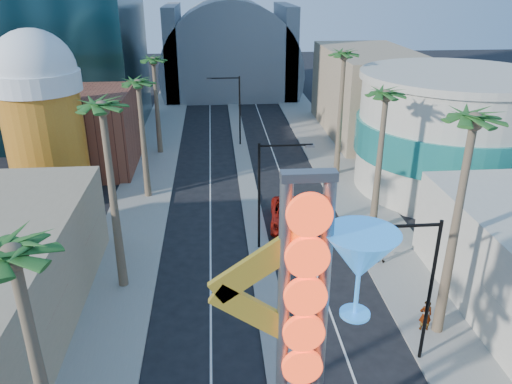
% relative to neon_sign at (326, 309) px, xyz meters
% --- Properties ---
extents(sidewalk_west, '(5.00, 100.00, 0.15)m').
position_rel_neon_sign_xyz_m(sidewalk_west, '(-10.32, 32.04, -7.23)').
color(sidewalk_west, gray).
rests_on(sidewalk_west, ground).
extents(sidewalk_east, '(5.00, 100.00, 0.15)m').
position_rel_neon_sign_xyz_m(sidewalk_east, '(8.68, 32.04, -7.23)').
color(sidewalk_east, gray).
rests_on(sidewalk_east, ground).
extents(median, '(1.60, 84.00, 0.15)m').
position_rel_neon_sign_xyz_m(median, '(-0.82, 35.04, -7.23)').
color(median, gray).
rests_on(median, ground).
extents(brick_filler_west, '(10.00, 10.00, 8.00)m').
position_rel_neon_sign_xyz_m(brick_filler_west, '(-16.82, 35.04, -3.31)').
color(brick_filler_west, brown).
rests_on(brick_filler_west, ground).
extents(filler_east, '(10.00, 20.00, 10.00)m').
position_rel_neon_sign_xyz_m(filler_east, '(15.18, 45.04, -2.31)').
color(filler_east, '#9D8765').
rests_on(filler_east, ground).
extents(beer_mug, '(7.00, 7.00, 14.50)m').
position_rel_neon_sign_xyz_m(beer_mug, '(-17.82, 27.04, 0.54)').
color(beer_mug, '#C6631A').
rests_on(beer_mug, ground).
extents(turquoise_building, '(16.60, 16.60, 10.60)m').
position_rel_neon_sign_xyz_m(turquoise_building, '(17.18, 27.04, -2.06)').
color(turquoise_building, beige).
rests_on(turquoise_building, ground).
extents(canopy, '(22.00, 16.00, 22.00)m').
position_rel_neon_sign_xyz_m(canopy, '(-0.82, 69.04, -3.00)').
color(canopy, slate).
rests_on(canopy, ground).
extents(neon_sign, '(6.53, 2.60, 12.55)m').
position_rel_neon_sign_xyz_m(neon_sign, '(0.00, 0.00, 0.00)').
color(neon_sign, gray).
rests_on(neon_sign, ground).
extents(streetlight_0, '(3.79, 0.25, 8.00)m').
position_rel_neon_sign_xyz_m(streetlight_0, '(-0.27, 17.04, -2.43)').
color(streetlight_0, black).
rests_on(streetlight_0, ground).
extents(streetlight_1, '(3.79, 0.25, 8.00)m').
position_rel_neon_sign_xyz_m(streetlight_1, '(-1.36, 41.04, -2.43)').
color(streetlight_1, black).
rests_on(streetlight_1, ground).
extents(streetlight_2, '(3.45, 0.25, 8.00)m').
position_rel_neon_sign_xyz_m(streetlight_2, '(5.91, 5.04, -2.47)').
color(streetlight_2, black).
rests_on(streetlight_2, ground).
extents(palm_0, '(2.40, 2.40, 11.70)m').
position_rel_neon_sign_xyz_m(palm_0, '(-9.82, -0.96, 2.62)').
color(palm_0, brown).
rests_on(palm_0, ground).
extents(palm_1, '(2.40, 2.40, 12.70)m').
position_rel_neon_sign_xyz_m(palm_1, '(-9.82, 13.04, 3.52)').
color(palm_1, brown).
rests_on(palm_1, ground).
extents(palm_2, '(2.40, 2.40, 11.20)m').
position_rel_neon_sign_xyz_m(palm_2, '(-9.82, 27.04, 2.17)').
color(palm_2, brown).
rests_on(palm_2, ground).
extents(palm_3, '(2.40, 2.40, 11.20)m').
position_rel_neon_sign_xyz_m(palm_3, '(-9.82, 39.04, 2.17)').
color(palm_3, brown).
rests_on(palm_3, ground).
extents(palm_5, '(2.40, 2.40, 13.20)m').
position_rel_neon_sign_xyz_m(palm_5, '(8.18, 7.04, 3.96)').
color(palm_5, brown).
rests_on(palm_5, ground).
extents(palm_6, '(2.40, 2.40, 11.70)m').
position_rel_neon_sign_xyz_m(palm_6, '(8.18, 19.04, 2.62)').
color(palm_6, brown).
rests_on(palm_6, ground).
extents(palm_7, '(2.40, 2.40, 12.70)m').
position_rel_neon_sign_xyz_m(palm_7, '(8.18, 31.04, 3.52)').
color(palm_7, brown).
rests_on(palm_7, ground).
extents(red_pickup, '(3.59, 6.48, 1.72)m').
position_rel_neon_sign_xyz_m(red_pickup, '(1.88, 20.57, -6.45)').
color(red_pickup, '#B61A0E').
rests_on(red_pickup, ground).
extents(pedestrian_a, '(0.73, 0.50, 1.92)m').
position_rel_neon_sign_xyz_m(pedestrian_a, '(7.43, 7.12, -6.20)').
color(pedestrian_a, gray).
rests_on(pedestrian_a, sidewalk_east).
extents(pedestrian_b, '(0.93, 0.82, 1.59)m').
position_rel_neon_sign_xyz_m(pedestrian_b, '(7.23, 14.34, -6.36)').
color(pedestrian_b, gray).
rests_on(pedestrian_b, sidewalk_east).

